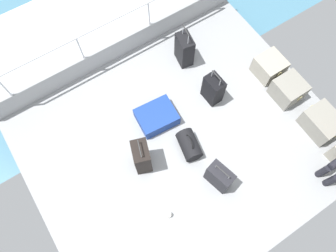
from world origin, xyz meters
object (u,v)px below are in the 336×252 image
(suitcase_2, at_px, (142,157))
(suitcase_4, at_px, (213,89))
(cargo_crate_0, at_px, (269,67))
(duffel_bag, at_px, (189,145))
(suitcase_1, at_px, (219,177))
(paper_cup, at_px, (169,215))
(suitcase_0, at_px, (184,50))
(cargo_crate_2, at_px, (322,123))
(suitcase_3, at_px, (157,117))
(cargo_crate_1, at_px, (288,90))

(suitcase_2, relative_size, suitcase_4, 1.04)
(cargo_crate_0, bearing_deg, duffel_bag, -77.99)
(cargo_crate_0, height_order, suitcase_1, suitcase_1)
(paper_cup, bearing_deg, suitcase_1, 92.02)
(suitcase_1, bearing_deg, suitcase_0, 159.03)
(cargo_crate_2, height_order, duffel_bag, duffel_bag)
(duffel_bag, height_order, paper_cup, duffel_bag)
(suitcase_0, bearing_deg, cargo_crate_0, 46.62)
(suitcase_1, relative_size, suitcase_4, 0.81)
(suitcase_4, xyz_separation_m, paper_cup, (1.36, -1.83, -0.24))
(suitcase_2, relative_size, paper_cup, 7.94)
(suitcase_4, xyz_separation_m, duffel_bag, (0.60, -0.92, -0.14))
(paper_cup, bearing_deg, cargo_crate_0, 111.85)
(cargo_crate_0, distance_m, suitcase_3, 2.32)
(cargo_crate_0, height_order, suitcase_2, suitcase_2)
(suitcase_3, distance_m, suitcase_4, 1.12)
(cargo_crate_1, xyz_separation_m, suitcase_2, (-0.32, -2.89, 0.14))
(cargo_crate_1, height_order, suitcase_3, cargo_crate_1)
(cargo_crate_0, height_order, suitcase_3, cargo_crate_0)
(suitcase_1, bearing_deg, duffel_bag, -174.29)
(suitcase_2, xyz_separation_m, paper_cup, (0.97, -0.11, -0.29))
(cargo_crate_0, relative_size, suitcase_3, 0.73)
(suitcase_1, bearing_deg, cargo_crate_0, 119.94)
(suitcase_0, bearing_deg, cargo_crate_1, 34.30)
(cargo_crate_0, distance_m, cargo_crate_1, 0.57)
(cargo_crate_0, xyz_separation_m, cargo_crate_1, (0.57, -0.03, 0.01))
(cargo_crate_0, distance_m, suitcase_1, 2.37)
(suitcase_0, relative_size, suitcase_1, 1.42)
(suitcase_0, distance_m, suitcase_3, 1.40)
(cargo_crate_0, xyz_separation_m, suitcase_3, (-0.31, -2.30, -0.07))
(cargo_crate_1, relative_size, suitcase_1, 0.87)
(suitcase_0, bearing_deg, duffel_bag, -31.35)
(paper_cup, bearing_deg, suitcase_0, 141.34)
(suitcase_4, bearing_deg, cargo_crate_2, 39.00)
(suitcase_3, bearing_deg, suitcase_2, -48.52)
(suitcase_0, xyz_separation_m, suitcase_4, (0.96, -0.04, -0.03))
(suitcase_4, distance_m, paper_cup, 2.29)
(duffel_bag, bearing_deg, suitcase_0, 148.65)
(cargo_crate_1, bearing_deg, suitcase_0, -145.70)
(suitcase_0, height_order, suitcase_2, suitcase_0)
(suitcase_0, relative_size, duffel_bag, 1.59)
(cargo_crate_1, relative_size, suitcase_3, 0.76)
(suitcase_1, xyz_separation_m, suitcase_2, (-0.94, -0.87, 0.08))
(suitcase_3, height_order, paper_cup, suitcase_3)
(suitcase_0, height_order, suitcase_1, suitcase_0)
(suitcase_1, bearing_deg, suitcase_2, -137.08)
(suitcase_2, bearing_deg, suitcase_0, 127.72)
(cargo_crate_1, bearing_deg, suitcase_3, -111.06)
(suitcase_2, bearing_deg, cargo_crate_2, 69.01)
(suitcase_1, distance_m, suitcase_4, 1.57)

